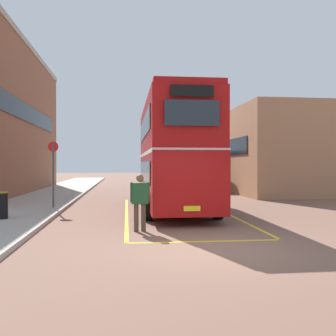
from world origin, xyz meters
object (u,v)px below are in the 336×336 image
(pedestrian_boarding, at_px, (140,198))
(single_deck_bus, at_px, (192,169))
(litter_bin, at_px, (2,205))
(bus_stop_sign, at_px, (53,168))
(double_decker_bus, at_px, (173,153))

(pedestrian_boarding, bearing_deg, single_deck_bus, 75.33)
(single_deck_bus, relative_size, pedestrian_boarding, 5.44)
(litter_bin, bearing_deg, pedestrian_boarding, -26.00)
(litter_bin, bearing_deg, bus_stop_sign, 71.05)
(double_decker_bus, relative_size, bus_stop_sign, 3.50)
(single_deck_bus, height_order, bus_stop_sign, single_deck_bus)
(double_decker_bus, bearing_deg, single_deck_bus, 76.45)
(litter_bin, bearing_deg, single_deck_bus, 61.05)
(litter_bin, relative_size, bus_stop_sign, 0.32)
(litter_bin, xyz_separation_m, bus_stop_sign, (1.14, 3.32, 1.24))
(bus_stop_sign, bearing_deg, single_deck_bus, 59.00)
(pedestrian_boarding, xyz_separation_m, litter_bin, (-4.63, 2.26, -0.39))
(double_decker_bus, xyz_separation_m, single_deck_bus, (3.60, 14.94, -0.87))
(single_deck_bus, distance_m, pedestrian_boarding, 20.86)
(single_deck_bus, xyz_separation_m, pedestrian_boarding, (-5.28, -20.17, -0.65))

